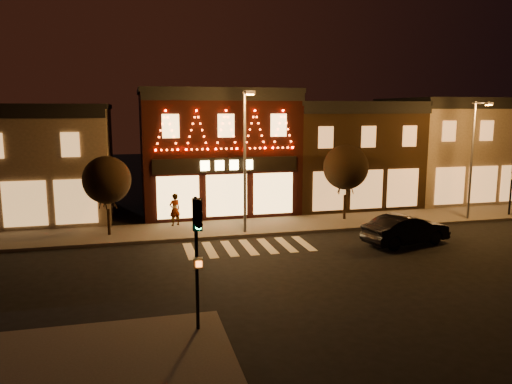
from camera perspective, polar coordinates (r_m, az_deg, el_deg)
name	(u,v)px	position (r m, az deg, el deg)	size (l,w,h in m)	color
ground	(269,272)	(21.97, 1.54, -9.11)	(120.00, 120.00, 0.00)	black
sidewalk_far	(266,226)	(29.88, 1.13, -3.91)	(44.00, 4.00, 0.15)	#47423D
sidewalk_near	(106,379)	(14.37, -16.80, -19.81)	(7.00, 7.00, 0.15)	#47423D
building_left	(12,163)	(34.99, -26.18, 3.05)	(12.20, 8.28, 7.30)	brown
building_pulp	(216,150)	(34.60, -4.66, 4.77)	(10.20, 8.34, 8.30)	black
building_right_a	(343,153)	(37.38, 9.91, 4.39)	(9.20, 8.28, 7.50)	#352312
building_right_b	(450,149)	(41.82, 21.31, 4.62)	(9.20, 8.28, 7.80)	brown
traffic_signal_near	(197,238)	(15.29, -6.75, -5.25)	(0.32, 0.44, 4.24)	black
streetlamp_mid	(246,151)	(27.20, -1.21, 4.74)	(0.50, 1.79, 7.84)	#59595E
streetlamp_right	(474,151)	(33.52, 23.71, 4.31)	(0.54, 1.68, 7.31)	#59595E
tree_left	(107,180)	(28.17, -16.73, 1.33)	(2.61, 2.61, 4.36)	black
tree_right	(346,167)	(31.40, 10.24, 2.81)	(2.80, 2.80, 4.68)	black
dark_sedan	(406,230)	(27.21, 16.81, -4.14)	(1.65, 4.74, 1.56)	black
pedestrian	(175,209)	(29.89, -9.29, -1.99)	(0.70, 0.46, 1.93)	gray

